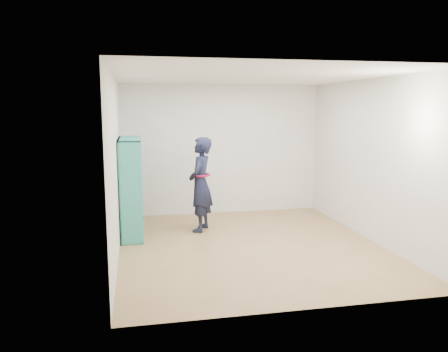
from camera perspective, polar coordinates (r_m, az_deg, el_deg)
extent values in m
plane|color=olive|center=(6.94, 3.40, -9.05)|extent=(4.50, 4.50, 0.00)
plane|color=white|center=(6.62, 3.61, 12.90)|extent=(4.50, 4.50, 0.00)
cube|color=silver|center=(6.44, -13.97, 1.17)|extent=(0.02, 4.50, 2.60)
cube|color=silver|center=(7.43, 18.59, 1.97)|extent=(0.02, 4.50, 2.60)
cube|color=silver|center=(8.84, -0.27, 3.47)|extent=(4.00, 0.02, 2.60)
cube|color=silver|center=(4.55, 10.82, -1.88)|extent=(4.00, 0.02, 2.60)
cube|color=#287E71|center=(6.90, -12.11, -2.30)|extent=(0.36, 0.03, 1.64)
cube|color=#287E71|center=(8.09, -12.03, -0.66)|extent=(0.36, 0.03, 1.64)
cube|color=#287E71|center=(7.68, -11.87, -7.36)|extent=(0.36, 1.23, 0.03)
cube|color=#287E71|center=(7.39, -12.27, 4.76)|extent=(0.36, 1.23, 0.03)
cube|color=#287E71|center=(7.50, -13.34, -1.45)|extent=(0.03, 1.23, 1.64)
cube|color=#287E71|center=(7.30, -12.08, -1.69)|extent=(0.33, 0.03, 1.59)
cube|color=#287E71|center=(7.69, -12.06, -1.15)|extent=(0.33, 0.03, 1.59)
cube|color=#287E71|center=(7.57, -11.97, -4.37)|extent=(0.33, 1.18, 0.03)
cube|color=#287E71|center=(7.49, -12.07, -1.41)|extent=(0.33, 1.18, 0.03)
cube|color=#287E71|center=(7.43, -12.17, 1.60)|extent=(0.33, 1.18, 0.03)
cube|color=beige|center=(7.28, -11.74, -7.82)|extent=(0.23, 0.14, 0.06)
cube|color=black|center=(7.10, -11.78, -4.16)|extent=(0.18, 0.16, 0.24)
cube|color=maroon|center=(7.02, -11.88, -1.12)|extent=(0.18, 0.16, 0.21)
cube|color=silver|center=(7.03, -12.05, 1.65)|extent=(0.23, 0.14, 0.09)
cube|color=navy|center=(7.58, -11.68, -6.37)|extent=(0.18, 0.16, 0.25)
cube|color=brown|center=(7.48, -11.77, -3.39)|extent=(0.18, 0.16, 0.26)
cube|color=#BFB28C|center=(7.48, -11.92, -1.10)|extent=(0.23, 0.14, 0.06)
cube|color=#26594C|center=(7.36, -11.97, 2.54)|extent=(0.18, 0.16, 0.23)
cube|color=beige|center=(7.95, -11.68, -5.56)|extent=(0.18, 0.16, 0.27)
cube|color=black|center=(7.94, -11.82, -3.44)|extent=(0.23, 0.14, 0.06)
cube|color=maroon|center=(7.80, -11.86, 0.07)|extent=(0.18, 0.16, 0.26)
cube|color=silver|center=(7.75, -11.95, 2.87)|extent=(0.18, 0.16, 0.24)
imported|color=black|center=(7.58, -3.08, -1.11)|extent=(0.60, 0.71, 1.64)
torus|color=#A40C3B|center=(7.55, -3.09, 0.15)|extent=(0.45, 0.45, 0.04)
cube|color=silver|center=(7.67, -3.91, -0.17)|extent=(0.03, 0.09, 0.13)
cube|color=black|center=(7.67, -3.91, -0.17)|extent=(0.02, 0.09, 0.13)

